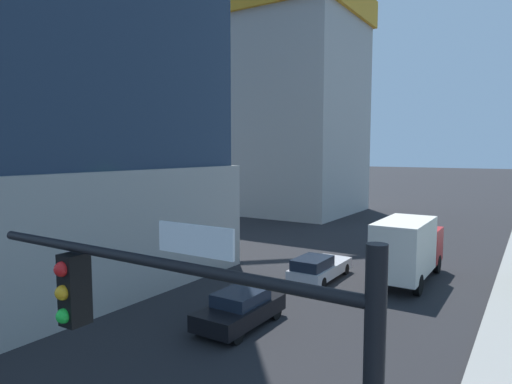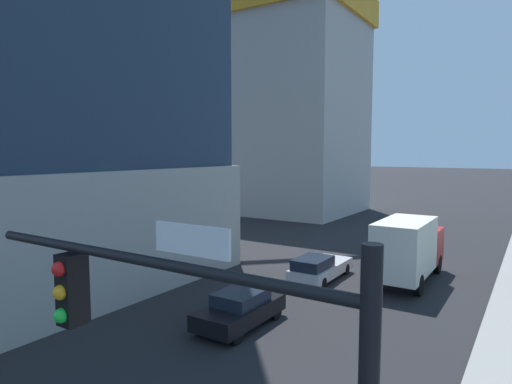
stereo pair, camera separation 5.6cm
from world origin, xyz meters
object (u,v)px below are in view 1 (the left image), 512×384
Objects in this scene: traffic_light_pole at (202,377)px; box_truck at (408,247)px; car_black at (240,309)px; car_silver at (319,268)px; construction_building at (292,94)px.

traffic_light_pole is 20.06m from box_truck.
car_black is at bearing -112.91° from box_truck.
box_truck is at bearing 67.09° from car_black.
box_truck reaches higher than car_black.
traffic_light_pole is 19.02m from car_silver.
box_truck is (4.09, 9.67, 1.16)m from car_black.
car_black is at bearing -90.00° from car_silver.
traffic_light_pole is at bearing -63.31° from construction_building.
box_truck is (18.35, -21.41, -11.57)m from construction_building.
car_black is (14.27, -31.09, -12.73)m from construction_building.
car_black is 7.43m from car_silver.
traffic_light_pole is at bearing -83.21° from box_truck.
construction_building is 5.21× the size of traffic_light_pole.
box_truck is (-2.36, 19.78, -2.41)m from traffic_light_pole.
construction_building is at bearing 116.69° from traffic_light_pole.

